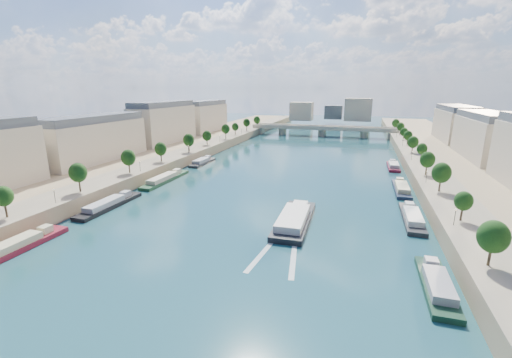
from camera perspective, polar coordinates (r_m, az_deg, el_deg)
The scene contains 17 objects.
ground at distance 149.52m, azimuth 5.13°, elevation 0.58°, with size 700.00×700.00×0.00m, color #0B2C31.
quay_left at distance 177.85m, azimuth -18.19°, elevation 3.03°, with size 44.00×520.00×5.00m, color #9E8460.
quay_right at distance 151.96m, azimuth 32.74°, elevation -0.58°, with size 44.00×520.00×5.00m, color #9E8460.
pave_left at distance 169.22m, azimuth -14.09°, elevation 3.63°, with size 14.00×520.00×0.10m, color gray.
pave_right at distance 147.91m, azimuth 27.30°, elevation 0.80°, with size 14.00×520.00×0.10m, color gray.
trees_left at distance 168.96m, azimuth -13.28°, elevation 5.54°, with size 4.80×268.80×8.26m.
trees_right at distance 156.18m, azimuth 26.22°, elevation 3.65°, with size 4.80×268.80×8.26m.
lamps_left at distance 158.03m, azimuth -14.60°, elevation 3.83°, with size 0.36×200.36×4.28m.
lamps_right at distance 151.42m, azimuth 25.45°, elevation 2.38°, with size 0.36×200.36×4.28m.
buildings_left at distance 192.93m, azimuth -19.68°, elevation 7.99°, with size 16.00×226.00×23.20m.
buildings_right at distance 164.75m, azimuth 36.71°, elevation 4.85°, with size 16.00×226.00×23.20m.
skyline at distance 362.99m, azimuth 13.13°, elevation 11.05°, with size 79.00×42.00×22.00m.
bridge at distance 277.75m, azimuth 10.97°, elevation 8.09°, with size 112.00×12.00×8.15m.
tour_barge at distance 97.37m, azimuth 6.39°, elevation -6.72°, with size 9.11×29.76×4.01m.
wake at distance 82.99m, azimuth 4.16°, elevation -11.52°, with size 10.76×25.99×0.04m.
moored_barges_left at distance 119.42m, azimuth -23.07°, elevation -3.89°, with size 5.00×156.76×3.60m.
moored_barges_right at distance 122.77m, azimuth 23.74°, elevation -3.47°, with size 5.00×126.51×3.60m.
Camera 1 is at (29.64, -41.82, 36.96)m, focal length 24.00 mm.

